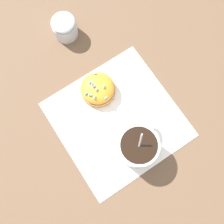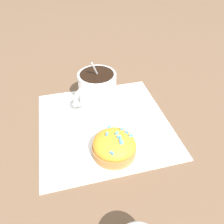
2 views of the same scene
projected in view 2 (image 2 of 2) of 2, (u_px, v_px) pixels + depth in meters
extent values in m
plane|color=brown|center=(104.00, 124.00, 0.47)|extent=(3.00, 3.00, 0.00)
cube|color=white|center=(104.00, 123.00, 0.47)|extent=(0.29, 0.30, 0.00)
cylinder|color=white|center=(97.00, 88.00, 0.50)|extent=(0.09, 0.09, 0.07)
cylinder|color=black|center=(97.00, 77.00, 0.48)|extent=(0.08, 0.08, 0.01)
torus|color=white|center=(82.00, 97.00, 0.48)|extent=(0.03, 0.04, 0.04)
ellipsoid|color=silver|center=(93.00, 103.00, 0.51)|extent=(0.03, 0.03, 0.01)
cylinder|color=silver|center=(99.00, 78.00, 0.50)|extent=(0.04, 0.04, 0.10)
cylinder|color=#B2753D|center=(114.00, 149.00, 0.40)|extent=(0.08, 0.08, 0.02)
ellipsoid|color=orange|center=(114.00, 144.00, 0.39)|extent=(0.08, 0.08, 0.03)
cube|color=#4C99EA|center=(120.00, 137.00, 0.38)|extent=(0.00, 0.01, 0.00)
cube|color=#4C99EA|center=(122.00, 129.00, 0.40)|extent=(0.01, 0.01, 0.00)
cube|color=#4C99EA|center=(131.00, 136.00, 0.39)|extent=(0.00, 0.01, 0.00)
cube|color=#4C99EA|center=(119.00, 140.00, 0.38)|extent=(0.01, 0.01, 0.00)
cube|color=#4C99EA|center=(126.00, 132.00, 0.40)|extent=(0.01, 0.01, 0.00)
cube|color=#4C99EA|center=(112.00, 153.00, 0.36)|extent=(0.01, 0.01, 0.00)
cube|color=#4C99EA|center=(107.00, 134.00, 0.39)|extent=(0.01, 0.01, 0.00)
cube|color=#4C99EA|center=(118.00, 133.00, 0.39)|extent=(0.01, 0.01, 0.00)
cube|color=#4C99EA|center=(109.00, 127.00, 0.41)|extent=(0.00, 0.01, 0.00)
cube|color=#4C99EA|center=(121.00, 143.00, 0.37)|extent=(0.00, 0.01, 0.00)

